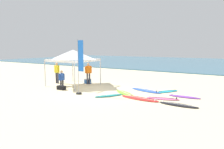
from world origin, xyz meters
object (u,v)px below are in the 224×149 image
at_px(surfboard_pink, 163,98).
at_px(person_yellow, 57,71).
at_px(canopy_tent, 73,54).
at_px(surfboard_red, 140,98).
at_px(cooler_box, 88,81).
at_px(gear_bag_near_tent, 61,88).
at_px(surfboard_teal, 108,96).
at_px(surfboard_cyan, 166,91).
at_px(person_orange, 88,72).
at_px(surfboard_lime, 125,93).
at_px(surfboard_purple, 184,97).
at_px(surfboard_blue, 146,90).
at_px(person_blue, 62,77).
at_px(surfboard_black, 178,105).
at_px(banner_flag, 80,69).

bearing_deg(surfboard_pink, person_yellow, 177.48).
relative_size(canopy_tent, surfboard_pink, 1.64).
bearing_deg(surfboard_pink, surfboard_red, -149.13).
bearing_deg(cooler_box, gear_bag_near_tent, -89.80).
xyz_separation_m(surfboard_red, cooler_box, (-5.69, 2.35, 0.16)).
bearing_deg(surfboard_teal, surfboard_cyan, 49.37).
relative_size(person_orange, gear_bag_near_tent, 2.85).
height_order(canopy_tent, surfboard_cyan, canopy_tent).
xyz_separation_m(canopy_tent, gear_bag_near_tent, (0.42, -1.71, -2.25)).
relative_size(surfboard_lime, surfboard_cyan, 1.11).
height_order(surfboard_cyan, person_orange, person_orange).
bearing_deg(surfboard_purple, cooler_box, 175.89).
bearing_deg(surfboard_blue, person_blue, -163.90).
distance_m(person_yellow, gear_bag_near_tent, 2.85).
distance_m(surfboard_lime, person_yellow, 6.59).
height_order(canopy_tent, surfboard_lime, canopy_tent).
relative_size(canopy_tent, surfboard_lime, 1.51).
distance_m(surfboard_red, surfboard_pink, 1.32).
bearing_deg(gear_bag_near_tent, person_yellow, 143.09).
bearing_deg(surfboard_black, surfboard_lime, 166.37).
distance_m(surfboard_blue, surfboard_pink, 2.27).
bearing_deg(surfboard_teal, banner_flag, -163.31).
relative_size(surfboard_blue, person_orange, 1.44).
bearing_deg(surfboard_teal, person_orange, 144.64).
bearing_deg(gear_bag_near_tent, surfboard_red, 5.64).
height_order(surfboard_pink, cooler_box, cooler_box).
bearing_deg(surfboard_black, cooler_box, 162.44).
bearing_deg(surfboard_pink, canopy_tent, 176.31).
xyz_separation_m(surfboard_red, surfboard_cyan, (0.71, 2.62, 0.00)).
relative_size(surfboard_lime, surfboard_teal, 1.15).
bearing_deg(surfboard_black, person_blue, 176.26).
xyz_separation_m(canopy_tent, person_yellow, (-1.76, -0.07, -1.40)).
xyz_separation_m(person_blue, banner_flag, (3.02, -1.35, 0.92)).
relative_size(surfboard_teal, person_yellow, 1.04).
bearing_deg(banner_flag, person_blue, 155.85).
height_order(surfboard_red, person_blue, person_blue).
xyz_separation_m(surfboard_red, banner_flag, (-3.64, -0.92, 1.54)).
xyz_separation_m(surfboard_lime, banner_flag, (-2.29, -1.63, 1.54)).
bearing_deg(surfboard_lime, surfboard_pink, -0.82).
distance_m(surfboard_black, person_orange, 8.03).
bearing_deg(canopy_tent, surfboard_red, -10.65).
height_order(surfboard_lime, person_orange, person_orange).
height_order(surfboard_blue, person_blue, person_blue).
distance_m(person_orange, cooler_box, 0.85).
distance_m(canopy_tent, person_yellow, 2.25).
relative_size(surfboard_purple, surfboard_pink, 0.97).
relative_size(canopy_tent, cooler_box, 6.19).
xyz_separation_m(person_yellow, person_blue, (1.20, -0.64, -0.33)).
distance_m(canopy_tent, surfboard_black, 8.70).
bearing_deg(canopy_tent, surfboard_cyan, 12.24).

